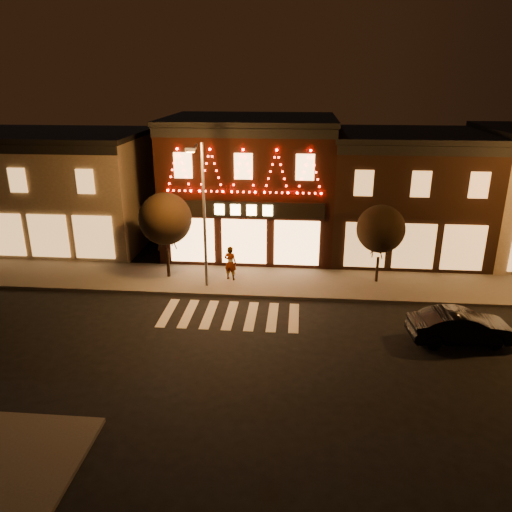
# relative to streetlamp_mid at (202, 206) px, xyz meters

# --- Properties ---
(ground) EXTENTS (120.00, 120.00, 0.00)m
(ground) POSITION_rel_streetlamp_mid_xyz_m (1.72, -6.87, -4.53)
(ground) COLOR black
(ground) RESTS_ON ground
(sidewalk_far) EXTENTS (44.00, 4.00, 0.15)m
(sidewalk_far) POSITION_rel_streetlamp_mid_xyz_m (3.72, 1.13, -4.46)
(sidewalk_far) COLOR #47423D
(sidewalk_far) RESTS_ON ground
(building_left) EXTENTS (12.20, 8.28, 7.30)m
(building_left) POSITION_rel_streetlamp_mid_xyz_m (-11.28, 7.12, -0.87)
(building_left) COLOR #736452
(building_left) RESTS_ON ground
(building_pulp) EXTENTS (10.20, 8.34, 8.30)m
(building_pulp) POSITION_rel_streetlamp_mid_xyz_m (1.72, 7.11, -0.37)
(building_pulp) COLOR black
(building_pulp) RESTS_ON ground
(building_right_a) EXTENTS (9.20, 8.28, 7.50)m
(building_right_a) POSITION_rel_streetlamp_mid_xyz_m (11.22, 7.12, -0.77)
(building_right_a) COLOR black
(building_right_a) RESTS_ON ground
(streetlamp_mid) EXTENTS (0.57, 1.71, 7.46)m
(streetlamp_mid) POSITION_rel_streetlamp_mid_xyz_m (0.00, 0.00, 0.00)
(streetlamp_mid) COLOR #59595E
(streetlamp_mid) RESTS_ON sidewalk_far
(tree_left) EXTENTS (2.82, 2.82, 4.71)m
(tree_left) POSITION_rel_streetlamp_mid_xyz_m (-2.29, 1.28, -1.09)
(tree_left) COLOR black
(tree_left) RESTS_ON sidewalk_far
(tree_right) EXTENTS (2.52, 2.52, 4.21)m
(tree_right) POSITION_rel_streetlamp_mid_xyz_m (9.08, 1.60, -1.43)
(tree_right) COLOR black
(tree_right) RESTS_ON sidewalk_far
(dark_sedan) EXTENTS (4.40, 1.91, 1.41)m
(dark_sedan) POSITION_rel_streetlamp_mid_xyz_m (11.73, -4.44, -3.83)
(dark_sedan) COLOR black
(dark_sedan) RESTS_ON ground
(pedestrian) EXTENTS (0.78, 0.62, 1.89)m
(pedestrian) POSITION_rel_streetlamp_mid_xyz_m (1.19, 1.16, -3.44)
(pedestrian) COLOR gray
(pedestrian) RESTS_ON sidewalk_far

